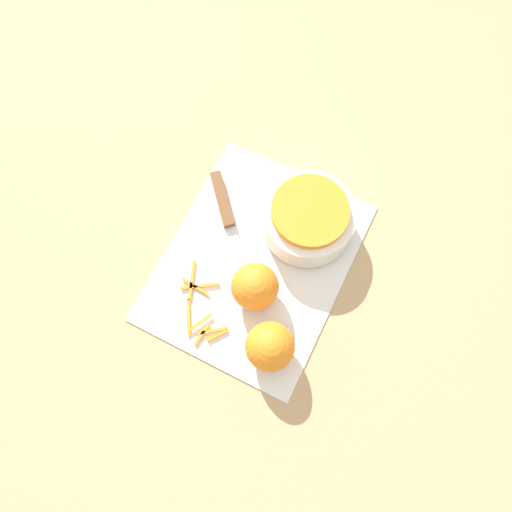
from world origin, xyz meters
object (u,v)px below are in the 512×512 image
at_px(bowl_speckled, 308,218).
at_px(orange_left, 255,287).
at_px(knife, 226,214).
at_px(orange_right, 270,346).

distance_m(bowl_speckled, orange_left, 0.15).
xyz_separation_m(knife, orange_right, (0.18, 0.17, 0.03)).
bearing_deg(bowl_speckled, knife, -71.02).
relative_size(bowl_speckled, knife, 0.76).
distance_m(bowl_speckled, knife, 0.15).
xyz_separation_m(orange_left, orange_right, (0.08, 0.06, 0.00)).
height_order(knife, orange_right, orange_right).
xyz_separation_m(knife, orange_left, (0.10, 0.11, 0.03)).
relative_size(orange_left, orange_right, 1.00).
height_order(bowl_speckled, orange_right, orange_right).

